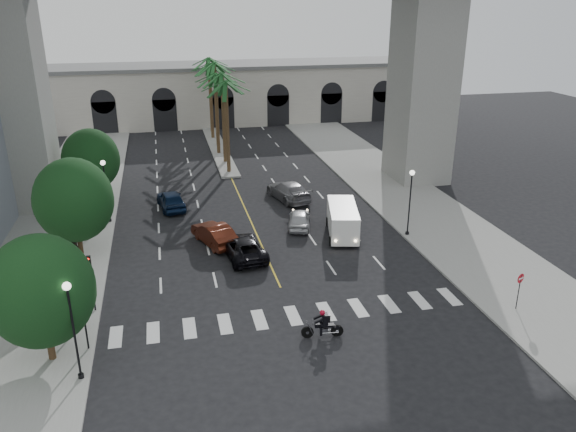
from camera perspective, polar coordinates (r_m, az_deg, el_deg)
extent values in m
plane|color=black|center=(34.56, -0.05, -8.82)|extent=(140.00, 140.00, 0.00)
cube|color=gray|center=(48.15, -21.95, -1.37)|extent=(8.00, 100.00, 0.15)
cube|color=gray|center=(52.12, 12.47, 1.39)|extent=(8.00, 100.00, 0.15)
cube|color=gray|center=(69.66, -7.05, 6.76)|extent=(2.00, 24.00, 0.20)
cube|color=beige|center=(85.48, -8.44, 12.04)|extent=(70.00, 10.00, 8.00)
cube|color=slate|center=(84.92, -8.60, 14.87)|extent=(71.00, 10.50, 0.50)
cube|color=gray|center=(57.43, 13.59, 13.74)|extent=(5.00, 6.00, 20.80)
cube|color=gray|center=(52.99, -26.26, 11.61)|extent=(5.00, 6.00, 20.80)
cylinder|color=#47331E|center=(58.91, -6.18, 8.79)|extent=(0.40, 0.40, 9.50)
cylinder|color=#47331E|center=(62.78, -6.55, 9.68)|extent=(0.40, 0.40, 9.80)
cylinder|color=#47331E|center=(66.70, -7.21, 10.12)|extent=(0.40, 0.40, 9.30)
cylinder|color=#47331E|center=(70.58, -7.29, 11.05)|extent=(0.40, 0.40, 10.10)
cylinder|color=#47331E|center=(74.52, -7.81, 11.36)|extent=(0.40, 0.40, 9.60)
cylinder|color=#47331E|center=(78.46, -7.88, 11.96)|extent=(0.40, 0.40, 9.90)
cylinder|color=#382616|center=(31.40, -23.04, -11.60)|extent=(0.36, 0.36, 2.34)
ellipsoid|color=black|center=(30.03, -23.82, -6.98)|extent=(5.20, 5.20, 5.72)
cylinder|color=#382616|center=(42.82, -20.42, -2.25)|extent=(0.36, 0.36, 2.45)
ellipsoid|color=black|center=(41.79, -20.94, 1.52)|extent=(5.44, 5.44, 5.98)
cylinder|color=#382616|center=(54.05, -19.03, 2.62)|extent=(0.36, 0.36, 2.27)
ellipsoid|color=black|center=(53.28, -19.38, 5.44)|extent=(5.04, 5.04, 5.54)
cylinder|color=black|center=(30.01, -20.26, -15.10)|extent=(0.28, 0.28, 0.36)
cylinder|color=black|center=(28.69, -20.88, -11.17)|extent=(0.11, 0.11, 5.00)
sphere|color=white|center=(27.47, -21.57, -6.65)|extent=(0.40, 0.40, 0.40)
cylinder|color=black|center=(48.55, -17.64, -0.48)|extent=(0.28, 0.28, 0.36)
cylinder|color=black|center=(47.75, -17.96, 2.22)|extent=(0.11, 0.11, 5.00)
sphere|color=white|center=(47.02, -18.30, 5.15)|extent=(0.40, 0.40, 0.40)
cylinder|color=black|center=(44.72, 12.01, -1.79)|extent=(0.28, 0.28, 0.36)
cylinder|color=black|center=(43.85, 12.25, 1.13)|extent=(0.11, 0.11, 5.00)
sphere|color=white|center=(43.07, 12.51, 4.31)|extent=(0.40, 0.40, 0.40)
cylinder|color=black|center=(31.23, -19.95, -10.07)|extent=(0.10, 0.10, 3.50)
cube|color=black|center=(30.51, -20.30, -7.65)|extent=(0.25, 0.18, 0.80)
cylinder|color=black|center=(34.71, -19.28, -6.70)|extent=(0.10, 0.10, 3.50)
cube|color=black|center=(34.06, -19.58, -4.47)|extent=(0.25, 0.18, 0.80)
cylinder|color=black|center=(31.21, 1.98, -11.71)|extent=(0.69, 0.20, 0.68)
cylinder|color=black|center=(31.43, 5.01, -11.53)|extent=(0.69, 0.20, 0.68)
cube|color=silver|center=(31.27, 3.61, -11.48)|extent=(0.49, 0.38, 0.30)
cube|color=black|center=(31.07, 3.31, -11.00)|extent=(0.65, 0.33, 0.23)
cube|color=black|center=(31.17, 4.26, -11.01)|extent=(0.54, 0.34, 0.14)
cylinder|color=black|center=(30.88, 2.47, -10.66)|extent=(0.12, 0.63, 0.03)
cube|color=black|center=(30.90, 3.79, -10.37)|extent=(0.35, 0.47, 0.59)
cube|color=black|center=(30.90, 4.13, -10.25)|extent=(0.20, 0.36, 0.43)
sphere|color=#B30B23|center=(30.68, 3.51, -9.77)|extent=(0.30, 0.30, 0.30)
imported|color=#B8B9BD|center=(45.28, 1.16, -0.28)|extent=(2.76, 4.50, 1.43)
imported|color=#531E10|center=(42.50, -7.49, -1.80)|extent=(3.34, 5.25, 1.63)
imported|color=black|center=(40.17, -4.55, -3.18)|extent=(3.09, 5.67, 1.51)
imported|color=slate|center=(51.51, 0.04, 2.59)|extent=(3.68, 6.25, 1.70)
imported|color=#0D1E3D|center=(50.27, -11.80, 1.63)|extent=(2.70, 5.14, 1.67)
cube|color=white|center=(43.61, 5.57, -0.34)|extent=(3.31, 5.94, 2.08)
cube|color=black|center=(41.07, 5.89, -1.36)|extent=(1.93, 0.69, 0.88)
cylinder|color=black|center=(42.10, 4.41, -2.58)|extent=(0.45, 0.77, 0.73)
cylinder|color=black|center=(42.28, 7.08, -2.57)|extent=(0.45, 0.77, 0.73)
cylinder|color=black|center=(45.73, 4.09, -0.58)|extent=(0.45, 0.77, 0.73)
cylinder|color=black|center=(45.90, 6.55, -0.59)|extent=(0.45, 0.77, 0.73)
imported|color=black|center=(36.61, -22.35, -6.97)|extent=(0.68, 0.51, 1.69)
imported|color=black|center=(41.93, -20.96, -3.12)|extent=(1.03, 0.92, 1.75)
cylinder|color=black|center=(35.81, 22.36, -7.24)|extent=(0.06, 0.06, 2.41)
cylinder|color=#B00C18|center=(35.39, 22.57, -5.87)|extent=(0.57, 0.26, 0.60)
cube|color=silver|center=(35.39, 22.57, -5.87)|extent=(0.43, 0.20, 0.10)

